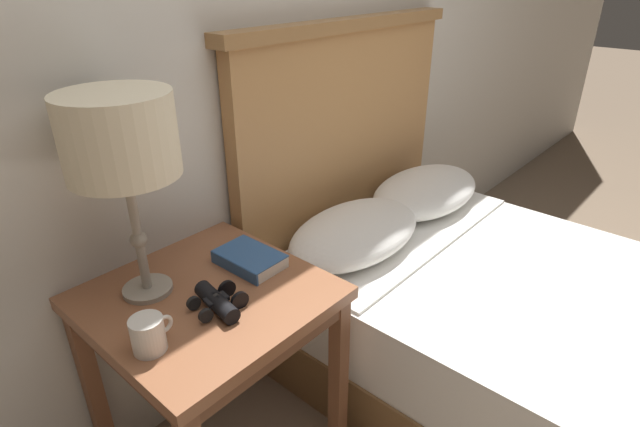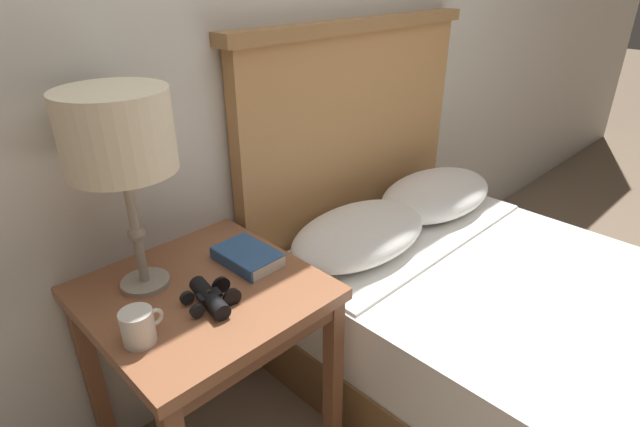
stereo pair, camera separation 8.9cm
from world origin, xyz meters
The scene contains 7 objects.
wall_back centered at (0.00, 1.01, 1.30)m, with size 8.00×0.06×2.60m.
nightstand centered at (-0.49, 0.69, 0.58)m, with size 0.58×0.58×0.67m.
bed centered at (0.41, 0.03, 0.29)m, with size 1.22×2.07×1.27m.
table_lamp centered at (-0.59, 0.81, 1.09)m, with size 0.26×0.26×0.53m.
book_on_nightstand centered at (-0.32, 0.70, 0.68)m, with size 0.13×0.20×0.04m.
binoculars_pair centered at (-0.51, 0.61, 0.69)m, with size 0.15×0.16×0.05m.
coffee_mug centered at (-0.71, 0.60, 0.71)m, with size 0.10×0.08×0.08m.
Camera 2 is at (-1.05, -0.33, 1.45)m, focal length 28.00 mm.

